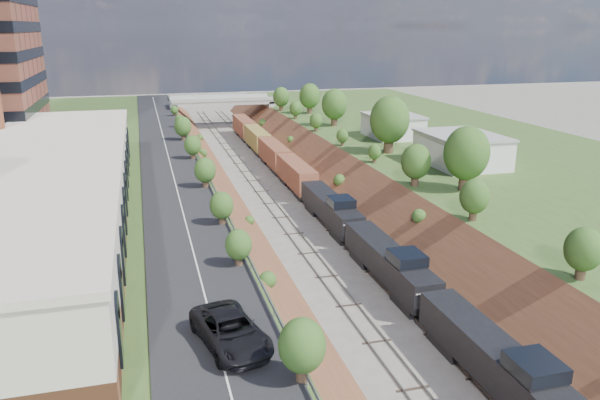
# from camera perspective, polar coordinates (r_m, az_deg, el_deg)

# --- Properties ---
(platform_left) EXTENTS (44.00, 180.00, 5.00)m
(platform_left) POSITION_cam_1_polar(r_m,az_deg,el_deg) (82.63, -24.51, 0.35)
(platform_left) COLOR #375121
(platform_left) RESTS_ON ground
(platform_right) EXTENTS (44.00, 180.00, 5.00)m
(platform_right) POSITION_cam_1_polar(r_m,az_deg,el_deg) (96.56, 17.76, 3.25)
(platform_right) COLOR #375121
(platform_right) RESTS_ON ground
(embankment_left) EXTENTS (10.00, 180.00, 10.00)m
(embankment_left) POSITION_cam_1_polar(r_m,az_deg,el_deg) (82.48, -9.10, -0.16)
(embankment_left) COLOR brown
(embankment_left) RESTS_ON ground
(embankment_right) EXTENTS (10.00, 180.00, 10.00)m
(embankment_right) POSITION_cam_1_polar(r_m,az_deg,el_deg) (87.38, 5.37, 0.93)
(embankment_right) COLOR brown
(embankment_right) RESTS_ON ground
(rail_left_track) EXTENTS (1.58, 180.00, 0.18)m
(rail_left_track) POSITION_cam_1_polar(r_m,az_deg,el_deg) (83.68, -3.39, 0.33)
(rail_left_track) COLOR gray
(rail_left_track) RESTS_ON ground
(rail_right_track) EXTENTS (1.58, 180.00, 0.18)m
(rail_right_track) POSITION_cam_1_polar(r_m,az_deg,el_deg) (84.85, 0.05, 0.59)
(rail_right_track) COLOR gray
(rail_right_track) RESTS_ON ground
(road) EXTENTS (8.00, 180.00, 0.10)m
(road) POSITION_cam_1_polar(r_m,az_deg,el_deg) (80.87, -12.44, 3.03)
(road) COLOR black
(road) RESTS_ON platform_left
(guardrail) EXTENTS (0.10, 171.00, 0.70)m
(guardrail) POSITION_cam_1_polar(r_m,az_deg,el_deg) (80.85, -9.55, 3.55)
(guardrail) COLOR #99999E
(guardrail) RESTS_ON platform_left
(commercial_building) EXTENTS (14.30, 62.30, 7.00)m
(commercial_building) POSITION_cam_1_polar(r_m,az_deg,el_deg) (59.32, -23.52, 0.56)
(commercial_building) COLOR brown
(commercial_building) RESTS_ON platform_left
(overpass) EXTENTS (24.50, 8.30, 7.40)m
(overpass) POSITION_cam_1_polar(r_m,az_deg,el_deg) (143.14, -7.62, 9.00)
(overpass) COLOR gray
(overpass) RESTS_ON ground
(white_building_near) EXTENTS (9.00, 12.00, 4.00)m
(white_building_near) POSITION_cam_1_polar(r_m,az_deg,el_deg) (84.05, 15.47, 4.68)
(white_building_near) COLOR silver
(white_building_near) RESTS_ON platform_right
(white_building_far) EXTENTS (8.00, 10.00, 3.60)m
(white_building_far) POSITION_cam_1_polar(r_m,az_deg,el_deg) (103.07, 9.04, 7.08)
(white_building_far) COLOR silver
(white_building_far) RESTS_ON platform_right
(tree_right_large) EXTENTS (5.25, 5.25, 7.61)m
(tree_right_large) POSITION_cam_1_polar(r_m,az_deg,el_deg) (70.22, 15.94, 4.37)
(tree_right_large) COLOR #473323
(tree_right_large) RESTS_ON platform_right
(tree_left_crest) EXTENTS (2.45, 2.45, 3.55)m
(tree_left_crest) POSITION_cam_1_polar(r_m,az_deg,el_deg) (42.62, -4.47, -6.16)
(tree_left_crest) COLOR #473323
(tree_left_crest) RESTS_ON platform_left
(freight_train) EXTENTS (2.77, 112.41, 4.55)m
(freight_train) POSITION_cam_1_polar(r_m,az_deg,el_deg) (85.08, -0.11, 2.25)
(freight_train) COLOR black
(freight_train) RESTS_ON ground
(suv) EXTENTS (4.71, 7.59, 1.96)m
(suv) POSITION_cam_1_polar(r_m,az_deg,el_deg) (35.89, -6.78, -12.56)
(suv) COLOR black
(suv) RESTS_ON road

